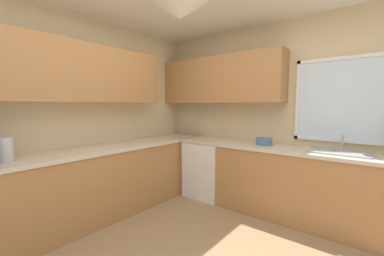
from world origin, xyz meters
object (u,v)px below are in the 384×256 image
object	(u,v)px
dishwasher	(209,169)
sink_assembly	(340,152)
bowl	(264,141)
kettle	(4,150)

from	to	relation	value
dishwasher	sink_assembly	distance (m)	1.80
bowl	kettle	bearing A→B (deg)	-121.59
dishwasher	kettle	distance (m)	2.57
kettle	sink_assembly	world-z (taller)	kettle
bowl	dishwasher	bearing A→B (deg)	-178.02
kettle	sink_assembly	xyz separation A→B (m)	(2.37, 2.46, -0.11)
dishwasher	kettle	xyz separation A→B (m)	(-0.64, -2.42, 0.58)
bowl	sink_assembly	bearing A→B (deg)	0.42
dishwasher	bowl	xyz separation A→B (m)	(0.87, 0.03, 0.51)
kettle	bowl	distance (m)	2.88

